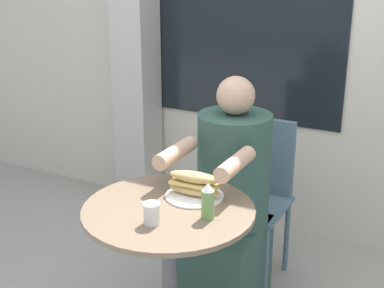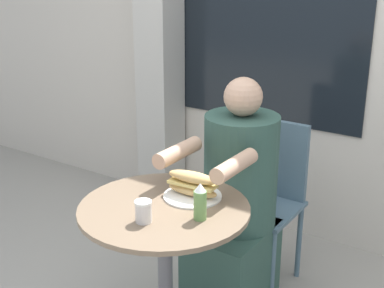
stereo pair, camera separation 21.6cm
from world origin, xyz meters
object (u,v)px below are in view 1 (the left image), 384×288
at_px(diner_chair, 256,184).
at_px(drink_cup, 152,214).
at_px(seated_diner, 230,213).
at_px(cafe_table, 169,254).
at_px(sandwich_on_plate, 195,187).
at_px(condiment_bottle, 208,201).

distance_m(diner_chair, drink_cup, 1.05).
xyz_separation_m(seated_diner, drink_cup, (-0.02, -0.67, 0.29)).
xyz_separation_m(cafe_table, sandwich_on_plate, (0.04, 0.13, 0.25)).
distance_m(diner_chair, condiment_bottle, 0.94).
height_order(cafe_table, seated_diner, seated_diner).
bearing_deg(seated_diner, cafe_table, 86.54).
bearing_deg(drink_cup, diner_chair, 88.88).
height_order(diner_chair, sandwich_on_plate, diner_chair).
bearing_deg(sandwich_on_plate, diner_chair, 90.86).
bearing_deg(condiment_bottle, seated_diner, 104.76).
height_order(sandwich_on_plate, drink_cup, sandwich_on_plate).
height_order(sandwich_on_plate, condiment_bottle, condiment_bottle).
xyz_separation_m(drink_cup, condiment_bottle, (0.16, 0.13, 0.03)).
xyz_separation_m(diner_chair, sandwich_on_plate, (0.01, -0.74, 0.28)).
relative_size(diner_chair, sandwich_on_plate, 3.67).
bearing_deg(diner_chair, sandwich_on_plate, 90.95).
distance_m(drink_cup, condiment_bottle, 0.21).
bearing_deg(diner_chair, cafe_table, 87.94).
bearing_deg(diner_chair, condiment_bottle, 99.15).
xyz_separation_m(seated_diner, sandwich_on_plate, (0.01, -0.39, 0.30)).
bearing_deg(drink_cup, sandwich_on_plate, 83.65).
height_order(cafe_table, diner_chair, diner_chair).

